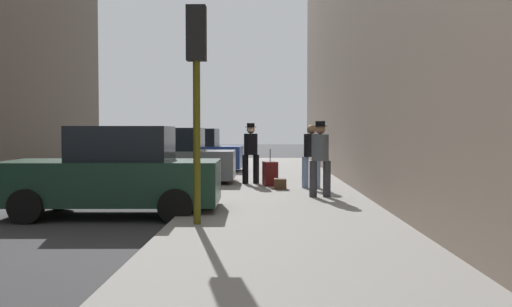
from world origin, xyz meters
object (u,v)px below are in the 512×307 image
at_px(pedestrian_in_jeans, 311,153).
at_px(parked_blue_sedan, 189,153).
at_px(fire_hydrant, 229,168).
at_px(duffel_bag, 280,184).
at_px(traffic_light, 197,67).
at_px(pedestrian_with_beanie, 320,155).
at_px(rolling_suitcase, 270,174).
at_px(parked_gray_coupe, 166,159).
at_px(pedestrian_with_fedora, 251,150).
at_px(parked_dark_green_sedan, 115,174).

bearing_deg(pedestrian_in_jeans, parked_blue_sedan, 122.29).
relative_size(fire_hydrant, duffel_bag, 1.60).
height_order(traffic_light, pedestrian_in_jeans, traffic_light).
distance_m(traffic_light, pedestrian_with_beanie, 4.88).
bearing_deg(pedestrian_in_jeans, traffic_light, -111.46).
xyz_separation_m(parked_blue_sedan, rolling_suitcase, (3.12, -6.02, -0.36)).
relative_size(parked_gray_coupe, pedestrian_with_beanie, 2.38).
distance_m(traffic_light, pedestrian_with_fedora, 7.53).
bearing_deg(parked_blue_sedan, parked_gray_coupe, -90.00).
relative_size(parked_dark_green_sedan, rolling_suitcase, 4.08).
bearing_deg(fire_hydrant, duffel_bag, -63.51).
xyz_separation_m(parked_blue_sedan, pedestrian_with_beanie, (4.27, -8.80, 0.29)).
relative_size(pedestrian_in_jeans, rolling_suitcase, 1.64).
xyz_separation_m(pedestrian_with_fedora, pedestrian_in_jeans, (1.68, -1.29, -0.03)).
height_order(parked_blue_sedan, fire_hydrant, parked_blue_sedan).
height_order(parked_gray_coupe, rolling_suitcase, parked_gray_coupe).
distance_m(parked_gray_coupe, pedestrian_with_beanie, 5.63).
distance_m(parked_dark_green_sedan, parked_blue_sedan, 10.90).
bearing_deg(rolling_suitcase, duffel_bag, -74.74).
xyz_separation_m(pedestrian_with_fedora, pedestrian_with_beanie, (1.72, -3.40, 0.00)).
bearing_deg(parked_gray_coupe, fire_hydrant, 36.18).
relative_size(parked_dark_green_sedan, duffel_bag, 9.64).
height_order(pedestrian_with_fedora, rolling_suitcase, pedestrian_with_fedora).
xyz_separation_m(fire_hydrant, traffic_light, (0.05, -8.90, 2.26)).
height_order(pedestrian_with_beanie, rolling_suitcase, pedestrian_with_beanie).
relative_size(parked_blue_sedan, pedestrian_with_fedora, 2.40).
bearing_deg(pedestrian_with_fedora, parked_blue_sedan, 115.29).
distance_m(parked_blue_sedan, pedestrian_in_jeans, 7.91).
height_order(fire_hydrant, rolling_suitcase, rolling_suitcase).
relative_size(traffic_light, duffel_bag, 8.18).
relative_size(parked_blue_sedan, traffic_light, 1.19).
relative_size(parked_blue_sedan, pedestrian_with_beanie, 2.40).
height_order(pedestrian_in_jeans, duffel_bag, pedestrian_in_jeans).
relative_size(parked_gray_coupe, duffel_bag, 9.60).
bearing_deg(duffel_bag, parked_gray_coupe, 151.43).
height_order(traffic_light, rolling_suitcase, traffic_light).
height_order(fire_hydrant, pedestrian_with_beanie, pedestrian_with_beanie).
xyz_separation_m(traffic_light, rolling_suitcase, (1.26, 6.70, -2.27)).
xyz_separation_m(parked_dark_green_sedan, pedestrian_with_fedora, (2.55, 5.50, 0.29)).
bearing_deg(parked_gray_coupe, parked_dark_green_sedan, -90.00).
bearing_deg(duffel_bag, rolling_suitcase, 105.26).
height_order(rolling_suitcase, duffel_bag, rolling_suitcase).
height_order(fire_hydrant, duffel_bag, fire_hydrant).
bearing_deg(rolling_suitcase, pedestrian_with_fedora, 132.17).
height_order(pedestrian_with_fedora, pedestrian_with_beanie, same).
height_order(pedestrian_with_beanie, duffel_bag, pedestrian_with_beanie).
height_order(parked_dark_green_sedan, pedestrian_with_beanie, pedestrian_with_beanie).
xyz_separation_m(parked_blue_sedan, traffic_light, (1.85, -12.72, 1.91)).
xyz_separation_m(parked_dark_green_sedan, duffel_bag, (3.38, 3.92, -0.56)).
distance_m(fire_hydrant, pedestrian_in_jeans, 3.80).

